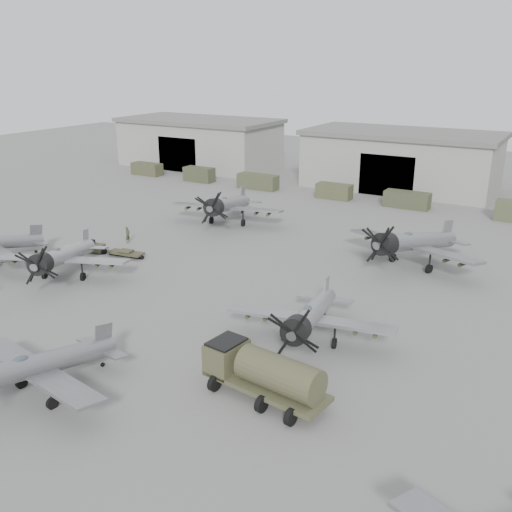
{
  "coord_description": "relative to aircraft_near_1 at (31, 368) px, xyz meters",
  "views": [
    {
      "loc": [
        24.87,
        -25.07,
        19.14
      ],
      "look_at": [
        0.77,
        16.26,
        2.5
      ],
      "focal_mm": 40.0,
      "sensor_mm": 36.0,
      "label": 1
    }
  ],
  "objects": [
    {
      "name": "aircraft_far_1",
      "position": [
        12.85,
        33.5,
        0.45
      ],
      "size": [
        13.78,
        12.41,
        5.54
      ],
      "rotation": [
        0.0,
        0.0,
        -0.34
      ],
      "color": "gray",
      "rests_on": "ground"
    },
    {
      "name": "aircraft_mid_1",
      "position": [
        -13.52,
        14.33,
        0.15
      ],
      "size": [
        11.97,
        10.83,
        4.87
      ],
      "rotation": [
        0.0,
        0.0,
        0.4
      ],
      "color": "#999DA2",
      "rests_on": "ground"
    },
    {
      "name": "ground_crew",
      "position": [
        -15.99,
        25.71,
        -1.16
      ],
      "size": [
        0.53,
        0.72,
        1.81
      ],
      "primitive_type": "imported",
      "rotation": [
        0.0,
        0.0,
        1.73
      ],
      "color": "#3C402A",
      "rests_on": "ground"
    },
    {
      "name": "hangar_center",
      "position": [
        1.22,
        68.4,
        2.31
      ],
      "size": [
        29.0,
        14.8,
        8.7
      ],
      "color": "gray",
      "rests_on": "ground"
    },
    {
      "name": "ground",
      "position": [
        1.22,
        6.44,
        -2.07
      ],
      "size": [
        220.0,
        220.0,
        0.0
      ],
      "primitive_type": "plane",
      "color": "#61615E",
      "rests_on": "ground"
    },
    {
      "name": "aircraft_far_0",
      "position": [
        -10.5,
        37.05,
        0.41
      ],
      "size": [
        13.72,
        12.35,
        5.45
      ],
      "rotation": [
        0.0,
        0.0,
        0.22
      ],
      "color": "gray",
      "rests_on": "ground"
    },
    {
      "name": "tug_trailer",
      "position": [
        -15.17,
        21.68,
        -1.58
      ],
      "size": [
        6.52,
        2.11,
        1.29
      ],
      "rotation": [
        0.0,
        0.0,
        0.14
      ],
      "color": "#3B3A26",
      "rests_on": "ground"
    },
    {
      "name": "hangar_left",
      "position": [
        -36.78,
        68.4,
        2.31
      ],
      "size": [
        29.0,
        14.8,
        8.7
      ],
      "color": "gray",
      "rests_on": "ground"
    },
    {
      "name": "support_truck_0",
      "position": [
        -39.51,
        56.44,
        -1.04
      ],
      "size": [
        5.5,
        2.2,
        2.06
      ],
      "primitive_type": "cube",
      "color": "#41432C",
      "rests_on": "ground"
    },
    {
      "name": "aircraft_near_1",
      "position": [
        0.0,
        0.0,
        0.0
      ],
      "size": [
        11.45,
        10.31,
        4.54
      ],
      "rotation": [
        0.0,
        0.0,
        -0.17
      ],
      "color": "gray",
      "rests_on": "ground"
    },
    {
      "name": "aircraft_mid_2",
      "position": [
        11.17,
        14.33,
        0.11
      ],
      "size": [
        12.07,
        10.87,
        4.79
      ],
      "rotation": [
        0.0,
        0.0,
        0.19
      ],
      "color": "#95989D",
      "rests_on": "ground"
    },
    {
      "name": "support_truck_1",
      "position": [
        -28.46,
        56.44,
        -0.91
      ],
      "size": [
        5.05,
        2.2,
        2.32
      ],
      "primitive_type": "cube",
      "color": "#3A402A",
      "rests_on": "ground"
    },
    {
      "name": "support_truck_4",
      "position": [
        5.91,
        56.44,
        -0.98
      ],
      "size": [
        6.05,
        2.2,
        2.17
      ],
      "primitive_type": "cube",
      "color": "#3C422B",
      "rests_on": "ground"
    },
    {
      "name": "support_truck_3",
      "position": [
        -4.68,
        56.44,
        -1.0
      ],
      "size": [
        5.05,
        2.2,
        2.13
      ],
      "primitive_type": "cube",
      "color": "#47482F",
      "rests_on": "ground"
    },
    {
      "name": "support_truck_2",
      "position": [
        -17.35,
        56.44,
        -0.94
      ],
      "size": [
        6.42,
        2.2,
        2.25
      ],
      "primitive_type": "cube",
      "color": "#41452D",
      "rests_on": "ground"
    },
    {
      "name": "fuel_tanker",
      "position": [
        11.7,
        7.0,
        -0.33
      ],
      "size": [
        8.12,
        3.6,
        3.03
      ],
      "rotation": [
        0.0,
        0.0,
        -0.13
      ],
      "color": "#46472E",
      "rests_on": "ground"
    }
  ]
}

